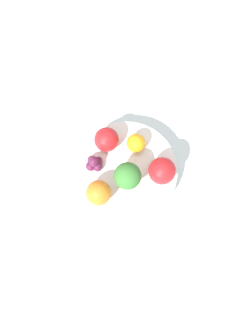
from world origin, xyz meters
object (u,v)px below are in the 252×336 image
broccoli (128,176)px  apple_red (162,171)px  bowl (126,172)px  grape_cluster (94,163)px  orange_front (136,143)px  orange_back (99,193)px  apple_green (108,139)px

broccoli → apple_red: bearing=66.7°
apple_red → broccoli: bearing=-113.3°
bowl → grape_cluster: bearing=-133.5°
broccoli → grape_cluster: broccoli is taller
orange_front → orange_back: (0.04, -0.12, 0.01)m
bowl → grape_cluster: 0.07m
broccoli → orange_back: 0.06m
orange_back → broccoli: bearing=82.4°
bowl → orange_front: orange_front is taller
broccoli → apple_green: size_ratio=1.38×
grape_cluster → bowl: bearing=46.5°
apple_red → orange_back: size_ratio=1.09×
apple_red → orange_back: 0.13m
bowl → broccoli: 0.06m
bowl → broccoli: broccoli is taller
apple_green → apple_red: bearing=22.4°
broccoli → grape_cluster: 0.08m
apple_green → bowl: bearing=-2.8°
apple_green → orange_front: (0.04, 0.04, -0.01)m
grape_cluster → orange_back: bearing=-25.5°
bowl → broccoli: (0.02, -0.01, 0.06)m
apple_green → orange_back: (0.08, -0.08, -0.00)m
broccoli → orange_back: size_ratio=1.39×
orange_front → grape_cluster: orange_front is taller
bowl → apple_green: 0.08m
broccoli → apple_red: 0.07m
orange_front → orange_back: orange_back is taller
bowl → apple_red: 0.08m
broccoli → apple_red: (0.03, 0.06, -0.01)m
bowl → orange_back: 0.09m
grape_cluster → orange_front: bearing=80.5°
bowl → orange_front: bearing=122.4°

